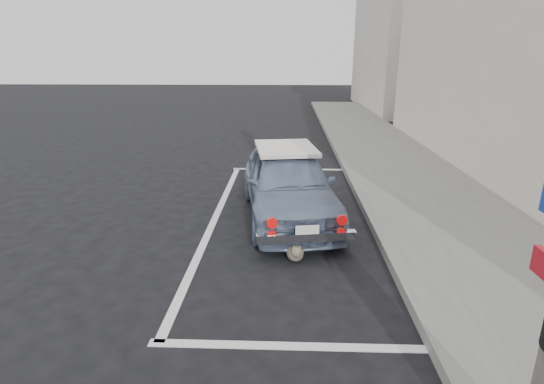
{
  "coord_description": "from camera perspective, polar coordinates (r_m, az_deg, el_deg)",
  "views": [
    {
      "loc": [
        0.39,
        -4.09,
        2.79
      ],
      "look_at": [
        0.16,
        2.25,
        0.75
      ],
      "focal_mm": 28.0,
      "sensor_mm": 36.0,
      "label": 1
    }
  ],
  "objects": [
    {
      "name": "ground",
      "position": [
        4.97,
        -2.86,
        -16.37
      ],
      "size": [
        80.0,
        80.0,
        0.0
      ],
      "primitive_type": "plane",
      "color": "black",
      "rests_on": "ground"
    },
    {
      "name": "sidewalk",
      "position": [
        7.24,
        24.92,
        -5.97
      ],
      "size": [
        2.8,
        40.0,
        0.15
      ],
      "primitive_type": "cube",
      "color": "slate",
      "rests_on": "ground"
    },
    {
      "name": "building_far",
      "position": [
        24.85,
        17.04,
        19.9
      ],
      "size": [
        3.5,
        10.0,
        8.0
      ],
      "primitive_type": "cube",
      "color": "beige",
      "rests_on": "ground"
    },
    {
      "name": "pline_rear",
      "position": [
        4.55,
        3.26,
        -20.0
      ],
      "size": [
        3.0,
        0.12,
        0.01
      ],
      "primitive_type": "cube",
      "color": "silver",
      "rests_on": "ground"
    },
    {
      "name": "pline_front",
      "position": [
        10.95,
        2.63,
        3.08
      ],
      "size": [
        3.0,
        0.12,
        0.01
      ],
      "primitive_type": "cube",
      "color": "silver",
      "rests_on": "ground"
    },
    {
      "name": "pline_side",
      "position": [
        7.73,
        -7.65,
        -3.47
      ],
      "size": [
        0.12,
        7.0,
        0.01
      ],
      "primitive_type": "cube",
      "color": "silver",
      "rests_on": "ground"
    },
    {
      "name": "cat",
      "position": [
        6.1,
        3.14,
        -8.01
      ],
      "size": [
        0.29,
        0.57,
        0.3
      ],
      "rotation": [
        0.0,
        0.0,
        0.1
      ],
      "color": "#64574C",
      "rests_on": "ground"
    },
    {
      "name": "retro_coupe",
      "position": [
        7.56,
        2.21,
        1.24
      ],
      "size": [
        2.0,
        3.86,
        1.26
      ],
      "rotation": [
        0.0,
        0.0,
        0.14
      ],
      "color": "#7284A4",
      "rests_on": "ground"
    }
  ]
}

